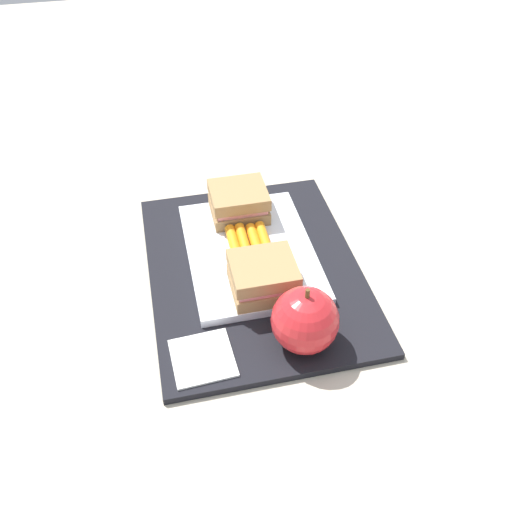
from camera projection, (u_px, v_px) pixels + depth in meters
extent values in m
plane|color=#B7AD99|center=(254.00, 272.00, 0.74)|extent=(2.40, 2.40, 0.00)
cube|color=black|center=(254.00, 270.00, 0.74)|extent=(0.36, 0.28, 0.01)
cube|color=white|center=(250.00, 252.00, 0.75)|extent=(0.23, 0.17, 0.01)
cube|color=#9E7A4C|center=(239.00, 209.00, 0.79)|extent=(0.07, 0.08, 0.02)
cube|color=pink|center=(239.00, 202.00, 0.78)|extent=(0.07, 0.07, 0.01)
cube|color=#9E7A4C|center=(238.00, 195.00, 0.78)|extent=(0.07, 0.08, 0.02)
cube|color=#9E7A4C|center=(263.00, 284.00, 0.68)|extent=(0.07, 0.08, 0.02)
cube|color=pink|center=(263.00, 276.00, 0.67)|extent=(0.07, 0.07, 0.01)
cube|color=#9E7A4C|center=(263.00, 269.00, 0.66)|extent=(0.07, 0.08, 0.02)
cylinder|color=orange|center=(235.00, 246.00, 0.74)|extent=(0.08, 0.01, 0.02)
cylinder|color=orange|center=(245.00, 245.00, 0.74)|extent=(0.08, 0.01, 0.02)
cylinder|color=orange|center=(256.00, 244.00, 0.74)|extent=(0.08, 0.01, 0.01)
cylinder|color=orange|center=(265.00, 243.00, 0.74)|extent=(0.08, 0.01, 0.02)
sphere|color=red|center=(305.00, 320.00, 0.61)|extent=(0.08, 0.08, 0.08)
cylinder|color=brown|center=(307.00, 294.00, 0.58)|extent=(0.01, 0.01, 0.01)
cube|color=white|center=(203.00, 358.00, 0.62)|extent=(0.07, 0.07, 0.00)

